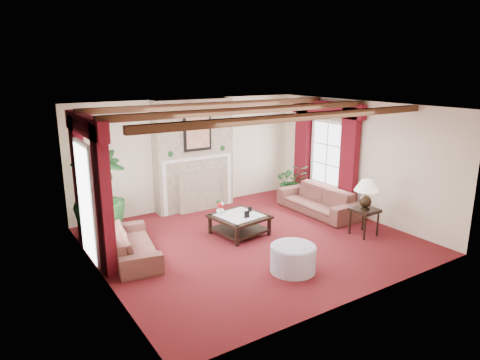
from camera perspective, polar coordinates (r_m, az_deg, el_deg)
floor at (r=8.80m, az=1.68°, el=-8.06°), size 6.00×6.00×0.00m
ceiling at (r=8.15m, az=1.82°, el=9.74°), size 6.00×6.00×0.00m
back_wall at (r=10.70m, az=-6.65°, el=3.51°), size 6.00×0.02×2.70m
left_wall at (r=7.17m, az=-18.44°, el=-2.71°), size 0.02×5.50×2.70m
right_wall at (r=10.33m, az=15.59°, el=2.68°), size 0.02×5.50×2.70m
ceiling_beams at (r=8.15m, az=1.82°, el=9.32°), size 6.00×3.00×0.12m
fireplace at (r=10.34m, az=-6.37°, el=10.69°), size 2.00×0.52×2.70m
french_door_left at (r=7.95m, az=-20.54°, el=4.56°), size 0.10×1.10×2.16m
french_door_right at (r=10.87m, az=11.83°, el=7.65°), size 0.10×1.10×2.16m
curtains_left at (r=7.92m, az=-20.03°, el=7.64°), size 0.20×2.40×2.55m
curtains_right at (r=10.75m, az=11.52°, el=9.84°), size 0.20×2.40×2.55m
sofa_left at (r=8.16m, az=-14.09°, el=-7.62°), size 2.06×1.19×0.73m
sofa_right at (r=10.46m, az=10.33°, el=-2.14°), size 2.14×0.63×0.84m
potted_palm at (r=9.17m, az=-18.11°, el=-4.33°), size 1.85×2.33×1.06m
small_plant at (r=11.50m, az=6.92°, el=-0.69°), size 1.63×1.65×0.75m
coffee_table at (r=9.05m, az=-0.08°, el=-5.99°), size 1.15×1.15×0.42m
side_table at (r=9.34m, az=16.19°, el=-5.37°), size 0.61×0.61×0.58m
ottoman at (r=7.53m, az=7.07°, el=-10.36°), size 0.79×0.79×0.46m
table_lamp at (r=9.16m, az=16.46°, el=-1.78°), size 0.50×0.50×0.64m
flower_vase at (r=9.06m, az=-2.66°, el=-4.01°), size 0.20×0.21×0.17m
book at (r=8.81m, az=1.85°, el=-4.19°), size 0.22×0.22×0.28m
photo_frame_a at (r=8.80m, az=0.91°, el=-4.63°), size 0.12×0.04×0.15m
photo_frame_b at (r=9.16m, az=1.32°, el=-3.95°), size 0.09×0.03×0.12m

